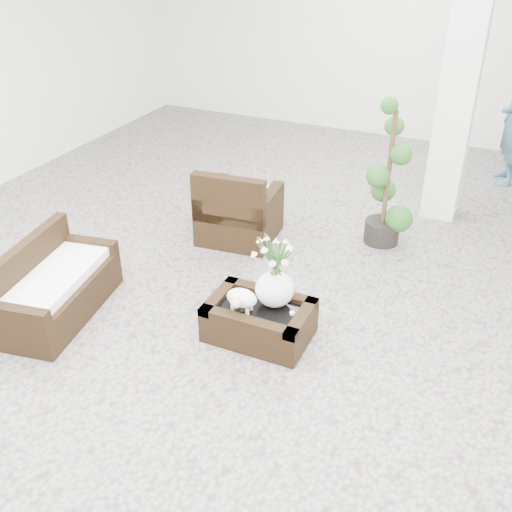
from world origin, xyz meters
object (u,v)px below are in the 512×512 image
at_px(armchair, 239,202).
at_px(topiary, 388,175).
at_px(loveseat, 55,281).
at_px(coffee_table, 259,322).

bearing_deg(armchair, topiary, -164.96).
relative_size(armchair, topiary, 0.54).
bearing_deg(topiary, loveseat, -132.30).
relative_size(coffee_table, armchair, 1.02).
relative_size(loveseat, topiary, 0.81).
bearing_deg(coffee_table, topiary, 75.89).
height_order(coffee_table, loveseat, loveseat).
distance_m(loveseat, topiary, 3.61).
bearing_deg(armchair, loveseat, 61.58).
xyz_separation_m(armchair, loveseat, (-0.88, -2.07, -0.08)).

